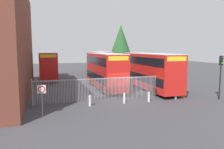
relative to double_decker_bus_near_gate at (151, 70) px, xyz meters
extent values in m
plane|color=#3D3D42|center=(-4.74, 4.40, -2.42)|extent=(100.00, 100.00, 0.00)
cylinder|color=gray|center=(-13.29, -3.60, -1.32)|extent=(0.06, 0.06, 2.20)
cylinder|color=gray|center=(-13.15, -3.60, -1.32)|extent=(0.06, 0.06, 2.20)
cylinder|color=gray|center=(-13.02, -3.60, -1.32)|extent=(0.06, 0.06, 2.20)
cylinder|color=gray|center=(-12.88, -3.60, -1.32)|extent=(0.06, 0.06, 2.20)
cylinder|color=gray|center=(-12.74, -3.60, -1.32)|extent=(0.06, 0.06, 2.20)
cylinder|color=gray|center=(-12.60, -3.60, -1.32)|extent=(0.06, 0.06, 2.20)
cylinder|color=gray|center=(-12.46, -3.60, -1.32)|extent=(0.06, 0.06, 2.20)
cylinder|color=gray|center=(-12.32, -3.60, -1.32)|extent=(0.06, 0.06, 2.20)
cylinder|color=gray|center=(-12.18, -3.60, -1.32)|extent=(0.06, 0.06, 2.20)
cylinder|color=gray|center=(-12.04, -3.60, -1.32)|extent=(0.06, 0.06, 2.20)
cylinder|color=gray|center=(-11.90, -3.60, -1.32)|extent=(0.06, 0.06, 2.20)
cylinder|color=gray|center=(-11.76, -3.60, -1.32)|extent=(0.06, 0.06, 2.20)
cylinder|color=gray|center=(-11.62, -3.60, -1.32)|extent=(0.06, 0.06, 2.20)
cylinder|color=gray|center=(-11.48, -3.60, -1.32)|extent=(0.06, 0.06, 2.20)
cylinder|color=gray|center=(-11.34, -3.60, -1.32)|extent=(0.06, 0.06, 2.20)
cylinder|color=gray|center=(-11.20, -3.60, -1.32)|extent=(0.06, 0.06, 2.20)
cylinder|color=gray|center=(-11.06, -3.60, -1.32)|extent=(0.06, 0.06, 2.20)
cylinder|color=gray|center=(-10.92, -3.60, -1.32)|extent=(0.06, 0.06, 2.20)
cylinder|color=gray|center=(-10.78, -3.60, -1.32)|extent=(0.06, 0.06, 2.20)
cylinder|color=gray|center=(-10.64, -3.60, -1.32)|extent=(0.06, 0.06, 2.20)
cylinder|color=gray|center=(-10.50, -3.60, -1.32)|extent=(0.06, 0.06, 2.20)
cylinder|color=gray|center=(-10.36, -3.60, -1.32)|extent=(0.06, 0.06, 2.20)
cylinder|color=gray|center=(-10.22, -3.60, -1.32)|extent=(0.06, 0.06, 2.20)
cylinder|color=gray|center=(-10.08, -3.60, -1.32)|extent=(0.06, 0.06, 2.20)
cylinder|color=gray|center=(-9.94, -3.60, -1.32)|extent=(0.06, 0.06, 2.20)
cylinder|color=gray|center=(-9.80, -3.60, -1.32)|extent=(0.06, 0.06, 2.20)
cylinder|color=gray|center=(-9.66, -3.60, -1.32)|extent=(0.06, 0.06, 2.20)
cylinder|color=gray|center=(-9.52, -3.60, -1.32)|extent=(0.06, 0.06, 2.20)
cylinder|color=gray|center=(-9.39, -3.60, -1.32)|extent=(0.06, 0.06, 2.20)
cylinder|color=gray|center=(-9.25, -3.60, -1.32)|extent=(0.06, 0.06, 2.20)
cylinder|color=gray|center=(-9.11, -3.60, -1.32)|extent=(0.06, 0.06, 2.20)
cylinder|color=gray|center=(-8.97, -3.60, -1.32)|extent=(0.06, 0.06, 2.20)
cylinder|color=gray|center=(-8.83, -3.60, -1.32)|extent=(0.06, 0.06, 2.20)
cylinder|color=gray|center=(-8.69, -3.60, -1.32)|extent=(0.06, 0.06, 2.20)
cylinder|color=gray|center=(-8.55, -3.60, -1.32)|extent=(0.06, 0.06, 2.20)
cylinder|color=gray|center=(-8.41, -3.60, -1.32)|extent=(0.06, 0.06, 2.20)
cylinder|color=gray|center=(-8.27, -3.60, -1.32)|extent=(0.06, 0.06, 2.20)
cylinder|color=gray|center=(-8.13, -3.60, -1.32)|extent=(0.06, 0.06, 2.20)
cylinder|color=gray|center=(-7.99, -3.60, -1.32)|extent=(0.06, 0.06, 2.20)
cylinder|color=gray|center=(-7.85, -3.60, -1.32)|extent=(0.06, 0.06, 2.20)
cylinder|color=gray|center=(-7.71, -3.60, -1.32)|extent=(0.06, 0.06, 2.20)
cylinder|color=gray|center=(-7.57, -3.60, -1.32)|extent=(0.06, 0.06, 2.20)
cylinder|color=gray|center=(-7.43, -3.60, -1.32)|extent=(0.06, 0.06, 2.20)
cylinder|color=gray|center=(-7.29, -3.60, -1.32)|extent=(0.06, 0.06, 2.20)
cylinder|color=gray|center=(-7.15, -3.60, -1.32)|extent=(0.06, 0.06, 2.20)
cylinder|color=gray|center=(-7.01, -3.60, -1.32)|extent=(0.06, 0.06, 2.20)
cylinder|color=gray|center=(-6.87, -3.60, -1.32)|extent=(0.06, 0.06, 2.20)
cylinder|color=gray|center=(-6.73, -3.60, -1.32)|extent=(0.06, 0.06, 2.20)
cylinder|color=gray|center=(-6.59, -3.60, -1.32)|extent=(0.06, 0.06, 2.20)
cylinder|color=gray|center=(-6.45, -3.60, -1.32)|extent=(0.06, 0.06, 2.20)
cylinder|color=gray|center=(-6.31, -3.60, -1.32)|extent=(0.06, 0.06, 2.20)
cylinder|color=gray|center=(-6.17, -3.60, -1.32)|extent=(0.06, 0.06, 2.20)
cylinder|color=gray|center=(-6.03, -3.60, -1.32)|extent=(0.06, 0.06, 2.20)
cylinder|color=gray|center=(-5.89, -3.60, -1.32)|extent=(0.06, 0.06, 2.20)
cylinder|color=gray|center=(-5.76, -3.60, -1.32)|extent=(0.06, 0.06, 2.20)
cylinder|color=gray|center=(-5.62, -3.60, -1.32)|extent=(0.06, 0.06, 2.20)
cylinder|color=gray|center=(-5.48, -3.60, -1.32)|extent=(0.06, 0.06, 2.20)
cylinder|color=gray|center=(-5.34, -3.60, -1.32)|extent=(0.06, 0.06, 2.20)
cylinder|color=gray|center=(-5.20, -3.60, -1.32)|extent=(0.06, 0.06, 2.20)
cylinder|color=gray|center=(-5.06, -3.60, -1.32)|extent=(0.06, 0.06, 2.20)
cylinder|color=gray|center=(-4.92, -3.60, -1.32)|extent=(0.06, 0.06, 2.20)
cylinder|color=gray|center=(-4.78, -3.60, -1.32)|extent=(0.06, 0.06, 2.20)
cylinder|color=gray|center=(-4.64, -3.60, -1.32)|extent=(0.06, 0.06, 2.20)
cylinder|color=gray|center=(-4.50, -3.60, -1.32)|extent=(0.06, 0.06, 2.20)
cylinder|color=gray|center=(-4.36, -3.60, -1.32)|extent=(0.06, 0.06, 2.20)
cylinder|color=gray|center=(-4.22, -3.60, -1.32)|extent=(0.06, 0.06, 2.20)
cylinder|color=gray|center=(-4.08, -3.60, -1.32)|extent=(0.06, 0.06, 2.20)
cylinder|color=gray|center=(-3.94, -3.60, -1.32)|extent=(0.06, 0.06, 2.20)
cylinder|color=gray|center=(-3.80, -3.60, -1.32)|extent=(0.06, 0.06, 2.20)
cylinder|color=gray|center=(-3.66, -3.60, -1.32)|extent=(0.06, 0.06, 2.20)
cylinder|color=gray|center=(-3.52, -3.60, -1.32)|extent=(0.06, 0.06, 2.20)
cylinder|color=gray|center=(-3.38, -3.60, -1.32)|extent=(0.06, 0.06, 2.20)
cylinder|color=gray|center=(-3.24, -3.60, -1.32)|extent=(0.06, 0.06, 2.20)
cylinder|color=gray|center=(-3.10, -3.60, -1.32)|extent=(0.06, 0.06, 2.20)
cylinder|color=gray|center=(-2.96, -3.60, -1.32)|extent=(0.06, 0.06, 2.20)
cylinder|color=gray|center=(-2.82, -3.60, -1.32)|extent=(0.06, 0.06, 2.20)
cylinder|color=gray|center=(-2.68, -3.60, -1.32)|extent=(0.06, 0.06, 2.20)
cylinder|color=gray|center=(-2.54, -3.60, -1.32)|extent=(0.06, 0.06, 2.20)
cylinder|color=gray|center=(-2.40, -3.60, -1.32)|extent=(0.06, 0.06, 2.20)
cylinder|color=gray|center=(-2.26, -3.60, -1.32)|extent=(0.06, 0.06, 2.20)
cylinder|color=gray|center=(-2.13, -3.60, -1.32)|extent=(0.06, 0.06, 2.20)
cylinder|color=gray|center=(-1.99, -3.60, -1.32)|extent=(0.06, 0.06, 2.20)
cylinder|color=gray|center=(-1.85, -3.60, -1.32)|extent=(0.06, 0.06, 2.20)
cylinder|color=gray|center=(-1.71, -3.60, -1.32)|extent=(0.06, 0.06, 2.20)
cylinder|color=gray|center=(-1.57, -3.60, -1.32)|extent=(0.06, 0.06, 2.20)
cylinder|color=gray|center=(-1.43, -3.60, -1.32)|extent=(0.06, 0.06, 2.20)
cylinder|color=gray|center=(-1.29, -3.60, -1.32)|extent=(0.06, 0.06, 2.20)
cylinder|color=gray|center=(-1.15, -3.60, -1.32)|extent=(0.06, 0.06, 2.20)
cylinder|color=gray|center=(-1.01, -3.60, -1.32)|extent=(0.06, 0.06, 2.20)
cylinder|color=gray|center=(-0.87, -3.60, -1.32)|extent=(0.06, 0.06, 2.20)
cylinder|color=gray|center=(-0.73, -3.60, -1.32)|extent=(0.06, 0.06, 2.20)
cylinder|color=gray|center=(-0.59, -3.60, -1.32)|extent=(0.06, 0.06, 2.20)
cylinder|color=gray|center=(-0.45, -3.60, -1.32)|extent=(0.06, 0.06, 2.20)
cylinder|color=gray|center=(-0.31, -3.60, -1.32)|extent=(0.06, 0.06, 2.20)
cylinder|color=gray|center=(-0.17, -3.60, -1.32)|extent=(0.06, 0.06, 2.20)
cylinder|color=gray|center=(-0.03, -3.60, -1.32)|extent=(0.06, 0.06, 2.20)
cylinder|color=gray|center=(0.11, -3.60, -1.32)|extent=(0.06, 0.06, 2.20)
cylinder|color=gray|center=(0.25, -3.60, -1.32)|extent=(0.06, 0.06, 2.20)
cylinder|color=gray|center=(0.39, -3.60, -1.32)|extent=(0.06, 0.06, 2.20)
cylinder|color=gray|center=(0.53, -3.60, -1.32)|extent=(0.06, 0.06, 2.20)
cylinder|color=gray|center=(0.67, -3.60, -1.32)|extent=(0.06, 0.06, 2.20)
cylinder|color=gray|center=(0.81, -3.60, -1.32)|extent=(0.06, 0.06, 2.20)
cylinder|color=gray|center=(0.95, -3.60, -1.32)|extent=(0.06, 0.06, 2.20)
cylinder|color=gray|center=(1.09, -3.60, -1.32)|extent=(0.06, 0.06, 2.20)
cylinder|color=gray|center=(1.23, -3.60, -1.32)|extent=(0.06, 0.06, 2.20)
cylinder|color=gray|center=(1.37, -3.60, -1.32)|extent=(0.06, 0.06, 2.20)
cylinder|color=gray|center=(1.50, -3.60, -1.32)|extent=(0.06, 0.06, 2.20)
cylinder|color=gray|center=(1.64, -3.60, -1.32)|extent=(0.06, 0.06, 2.20)
cylinder|color=gray|center=(1.78, -3.60, -1.32)|extent=(0.06, 0.06, 2.20)
cylinder|color=gray|center=(-5.76, -3.60, -0.30)|extent=(15.08, 0.07, 0.07)
cylinder|color=gray|center=(-13.29, -3.60, -1.25)|extent=(0.14, 0.14, 2.35)
cylinder|color=gray|center=(1.78, -3.60, -1.25)|extent=(0.14, 0.14, 2.35)
cube|color=red|center=(0.00, 0.01, -0.07)|extent=(2.50, 10.80, 4.00)
cube|color=black|center=(0.00, 0.01, -0.87)|extent=(2.54, 10.37, 0.90)
cube|color=black|center=(0.00, 0.01, 1.13)|extent=(2.54, 10.37, 0.90)
cube|color=yellow|center=(0.00, -5.34, 1.58)|extent=(2.12, 0.12, 0.44)
cube|color=silver|center=(0.00, 0.01, 1.96)|extent=(2.50, 10.80, 0.08)
cylinder|color=black|center=(-1.10, -3.34, -1.90)|extent=(0.30, 1.04, 1.04)
cylinder|color=black|center=(1.10, -3.34, -1.90)|extent=(0.30, 1.04, 1.04)
cylinder|color=black|center=(-1.10, 2.98, -1.90)|extent=(0.30, 1.04, 1.04)
cylinder|color=black|center=(1.10, 2.98, -1.90)|extent=(0.30, 1.04, 1.04)
cube|color=red|center=(-5.00, 2.68, -0.07)|extent=(2.50, 10.80, 4.00)
cube|color=black|center=(-5.00, 2.68, -0.87)|extent=(2.54, 10.37, 0.90)
cube|color=black|center=(-5.00, 2.68, 1.13)|extent=(2.54, 10.37, 0.90)
cube|color=yellow|center=(-5.00, -2.67, 1.58)|extent=(2.12, 0.12, 0.44)
cube|color=silver|center=(-5.00, 2.68, 1.96)|extent=(2.50, 10.80, 0.08)
cylinder|color=black|center=(-6.10, -0.67, -1.90)|extent=(0.30, 1.04, 1.04)
cylinder|color=black|center=(-3.90, -0.67, -1.90)|extent=(0.30, 1.04, 1.04)
cylinder|color=black|center=(-6.10, 5.65, -1.90)|extent=(0.30, 1.04, 1.04)
cylinder|color=black|center=(-3.90, 5.65, -1.90)|extent=(0.30, 1.04, 1.04)
cube|color=red|center=(-11.65, 12.89, -0.07)|extent=(2.50, 10.80, 4.00)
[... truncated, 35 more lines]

